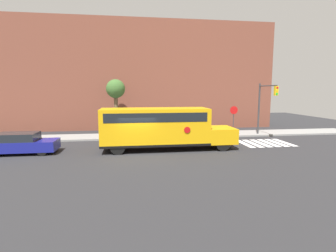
% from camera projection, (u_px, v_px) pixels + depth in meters
% --- Properties ---
extents(ground_plane, '(60.00, 60.00, 0.00)m').
position_uv_depth(ground_plane, '(137.00, 153.00, 18.19)').
color(ground_plane, '#28282B').
extents(sidewalk_strip, '(44.00, 3.00, 0.15)m').
position_uv_depth(sidewalk_strip, '(135.00, 136.00, 24.55)').
color(sidewalk_strip, gray).
rests_on(sidewalk_strip, ground).
extents(building_backdrop, '(32.00, 4.00, 12.00)m').
position_uv_depth(building_backdrop, '(133.00, 76.00, 30.13)').
color(building_backdrop, brown).
rests_on(building_backdrop, ground).
extents(crosswalk_stripes, '(4.00, 3.20, 0.01)m').
position_uv_depth(crosswalk_stripes, '(265.00, 143.00, 21.65)').
color(crosswalk_stripes, white).
rests_on(crosswalk_stripes, ground).
extents(school_bus, '(9.74, 2.57, 3.03)m').
position_uv_depth(school_bus, '(161.00, 126.00, 19.02)').
color(school_bus, '#EAA80F').
rests_on(school_bus, ground).
extents(parked_car, '(4.54, 1.86, 1.45)m').
position_uv_depth(parked_car, '(21.00, 143.00, 17.89)').
color(parked_car, navy).
rests_on(parked_car, ground).
extents(stop_sign, '(0.76, 0.10, 2.83)m').
position_uv_depth(stop_sign, '(234.00, 116.00, 25.03)').
color(stop_sign, '#38383A').
rests_on(stop_sign, ground).
extents(traffic_light, '(0.28, 3.09, 4.99)m').
position_uv_depth(traffic_light, '(265.00, 101.00, 24.02)').
color(traffic_light, '#38383A').
rests_on(traffic_light, ground).
extents(tree_near_sidewalk, '(1.90, 1.90, 5.44)m').
position_uv_depth(tree_near_sidewalk, '(116.00, 91.00, 26.30)').
color(tree_near_sidewalk, brown).
rests_on(tree_near_sidewalk, ground).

